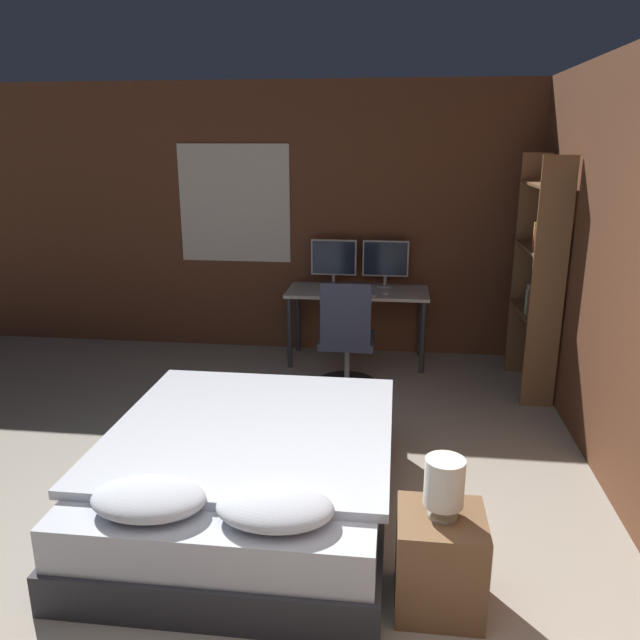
# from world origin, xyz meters

# --- Properties ---
(wall_back) EXTENTS (12.00, 0.08, 2.70)m
(wall_back) POSITION_xyz_m (-0.02, 4.39, 1.35)
(wall_back) COLOR brown
(wall_back) RESTS_ON ground_plane
(bed) EXTENTS (1.65, 1.99, 0.58)m
(bed) POSITION_xyz_m (-0.39, 1.29, 0.25)
(bed) COLOR #2D2D33
(bed) RESTS_ON ground_plane
(nightstand) EXTENTS (0.41, 0.40, 0.48)m
(nightstand) POSITION_xyz_m (0.68, 0.64, 0.24)
(nightstand) COLOR brown
(nightstand) RESTS_ON ground_plane
(bedside_lamp) EXTENTS (0.18, 0.18, 0.29)m
(bedside_lamp) POSITION_xyz_m (0.68, 0.64, 0.65)
(bedside_lamp) COLOR gray
(bedside_lamp) RESTS_ON nightstand
(desk) EXTENTS (1.37, 0.61, 0.73)m
(desk) POSITION_xyz_m (0.07, 4.01, 0.64)
(desk) COLOR beige
(desk) RESTS_ON ground_plane
(monitor_left) EXTENTS (0.45, 0.16, 0.46)m
(monitor_left) POSITION_xyz_m (-0.19, 4.22, 0.99)
(monitor_left) COLOR #B7B7BC
(monitor_left) RESTS_ON desk
(monitor_right) EXTENTS (0.45, 0.16, 0.46)m
(monitor_right) POSITION_xyz_m (0.32, 4.22, 0.99)
(monitor_right) COLOR #B7B7BC
(monitor_right) RESTS_ON desk
(keyboard) EXTENTS (0.36, 0.13, 0.02)m
(keyboard) POSITION_xyz_m (0.07, 3.81, 0.74)
(keyboard) COLOR #B7B7BC
(keyboard) RESTS_ON desk
(computer_mouse) EXTENTS (0.07, 0.05, 0.04)m
(computer_mouse) POSITION_xyz_m (0.34, 3.81, 0.75)
(computer_mouse) COLOR #B7B7BC
(computer_mouse) RESTS_ON desk
(office_chair) EXTENTS (0.52, 0.52, 0.99)m
(office_chair) POSITION_xyz_m (0.02, 3.29, 0.40)
(office_chair) COLOR black
(office_chair) RESTS_ON ground_plane
(bookshelf) EXTENTS (0.26, 0.84, 2.03)m
(bookshelf) POSITION_xyz_m (1.63, 3.41, 1.09)
(bookshelf) COLOR brown
(bookshelf) RESTS_ON ground_plane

